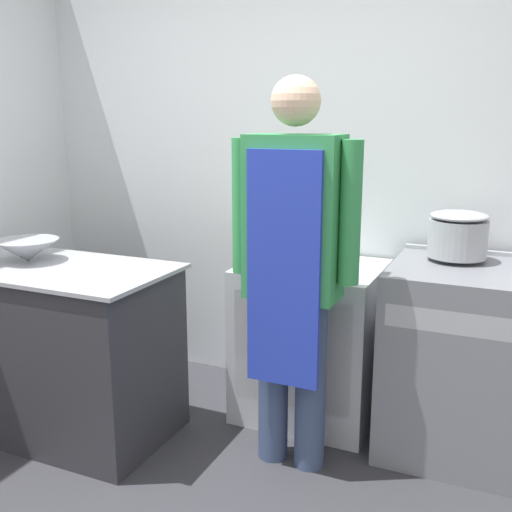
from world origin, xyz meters
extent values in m
cube|color=silver|center=(0.00, 1.77, 1.35)|extent=(8.00, 0.05, 2.70)
cube|color=#2D2D33|center=(-0.98, 0.73, 0.43)|extent=(1.26, 0.63, 0.85)
cube|color=#9EA0A8|center=(-0.98, 0.73, 0.86)|extent=(1.31, 0.66, 0.02)
cube|color=slate|center=(1.13, 1.36, 0.46)|extent=(1.01, 0.67, 0.91)
cube|color=#9EA0A8|center=(1.13, 1.04, 0.75)|extent=(0.93, 0.03, 0.10)
cube|color=#9EA0A8|center=(1.13, 1.68, 0.92)|extent=(1.01, 0.03, 0.02)
cube|color=silver|center=(0.20, 1.41, 0.42)|extent=(0.72, 0.62, 0.83)
cube|color=silver|center=(0.20, 1.11, 0.46)|extent=(0.61, 0.02, 0.58)
cylinder|color=#38476B|center=(0.18, 0.92, 0.41)|extent=(0.14, 0.14, 0.81)
cylinder|color=#38476B|center=(0.37, 0.92, 0.41)|extent=(0.14, 0.14, 0.81)
cube|color=#338C4C|center=(0.27, 0.92, 1.17)|extent=(0.41, 0.22, 0.71)
cube|color=#2338B2|center=(0.27, 0.79, 0.95)|extent=(0.33, 0.02, 1.02)
cylinder|color=#338C4C|center=(0.03, 0.92, 1.20)|extent=(0.09, 0.09, 0.60)
cylinder|color=#338C4C|center=(0.52, 0.92, 1.20)|extent=(0.09, 0.09, 0.60)
sphere|color=beige|center=(0.27, 0.92, 1.66)|extent=(0.21, 0.21, 0.21)
cone|color=#9EA0A8|center=(-1.11, 0.76, 0.93)|extent=(0.32, 0.32, 0.11)
cylinder|color=#9EA0A8|center=(0.90, 1.47, 1.02)|extent=(0.28, 0.28, 0.18)
ellipsoid|color=#9EA0A8|center=(0.90, 1.47, 1.13)|extent=(0.27, 0.27, 0.05)
camera|label=1|loc=(1.16, -1.48, 1.59)|focal=42.00mm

